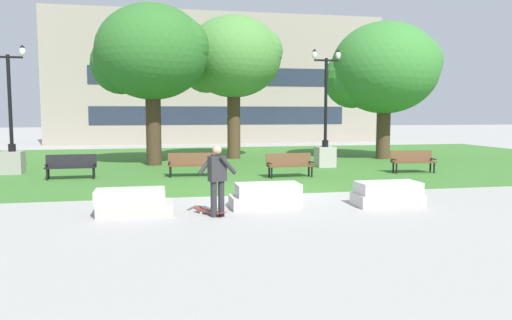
{
  "coord_description": "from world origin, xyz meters",
  "views": [
    {
      "loc": [
        -3.35,
        -14.58,
        2.51
      ],
      "look_at": [
        -0.67,
        -1.4,
        1.2
      ],
      "focal_mm": 35.0,
      "sensor_mm": 36.0,
      "label": 1
    }
  ],
  "objects": [
    {
      "name": "ground_plane",
      "position": [
        0.0,
        0.0,
        0.0
      ],
      "size": [
        140.0,
        140.0,
        0.0
      ],
      "primitive_type": "plane",
      "color": "#A3A09B"
    },
    {
      "name": "grass_lawn",
      "position": [
        0.0,
        10.0,
        0.01
      ],
      "size": [
        40.0,
        20.0,
        0.02
      ],
      "primitive_type": "cube",
      "color": "#3D752D",
      "rests_on": "ground"
    },
    {
      "name": "concrete_block_center",
      "position": [
        -3.9,
        -2.28,
        0.31
      ],
      "size": [
        1.84,
        0.9,
        0.64
      ],
      "color": "#B2ADA3",
      "rests_on": "ground"
    },
    {
      "name": "concrete_block_left",
      "position": [
        -0.52,
        -2.01,
        0.31
      ],
      "size": [
        1.81,
        0.9,
        0.64
      ],
      "color": "#BCB7B2",
      "rests_on": "ground"
    },
    {
      "name": "concrete_block_right",
      "position": [
        2.74,
        -2.35,
        0.31
      ],
      "size": [
        1.8,
        0.9,
        0.64
      ],
      "color": "#BCB7B2",
      "rests_on": "ground"
    },
    {
      "name": "person_skateboarder",
      "position": [
        -1.91,
        -2.86,
        0.97
      ],
      "size": [
        0.94,
        0.43,
        1.71
      ],
      "color": "#28282D",
      "rests_on": "ground"
    },
    {
      "name": "skateboard",
      "position": [
        -2.06,
        -2.62,
        0.09
      ],
      "size": [
        0.73,
        0.96,
        0.14
      ],
      "color": "maroon",
      "rests_on": "ground"
    },
    {
      "name": "park_bench_near_left",
      "position": [
        6.95,
        3.96,
        0.54
      ],
      "size": [
        1.83,
        0.65,
        0.9
      ],
      "color": "brown",
      "rests_on": "grass_lawn"
    },
    {
      "name": "park_bench_near_right",
      "position": [
        1.67,
        3.66,
        0.54
      ],
      "size": [
        1.83,
        0.65,
        0.9
      ],
      "color": "brown",
      "rests_on": "grass_lawn"
    },
    {
      "name": "park_bench_far_left",
      "position": [
        -6.41,
        4.75,
        0.54
      ],
      "size": [
        1.82,
        0.59,
        0.9
      ],
      "color": "black",
      "rests_on": "grass_lawn"
    },
    {
      "name": "park_bench_far_right",
      "position": [
        -1.98,
        4.58,
        0.54
      ],
      "size": [
        1.84,
        0.68,
        0.9
      ],
      "color": "brown",
      "rests_on": "grass_lawn"
    },
    {
      "name": "lamp_post_left",
      "position": [
        4.17,
        6.75,
        1.08
      ],
      "size": [
        1.32,
        0.8,
        5.25
      ],
      "color": "#ADA89E",
      "rests_on": "grass_lawn"
    },
    {
      "name": "lamp_post_right",
      "position": [
        -8.95,
        6.82,
        1.05
      ],
      "size": [
        1.32,
        0.8,
        5.12
      ],
      "color": "gray",
      "rests_on": "grass_lawn"
    },
    {
      "name": "tree_far_right",
      "position": [
        -3.46,
        9.1,
        5.14
      ],
      "size": [
        5.38,
        5.12,
        7.38
      ],
      "color": "#42301E",
      "rests_on": "grass_lawn"
    },
    {
      "name": "tree_near_left",
      "position": [
        8.41,
        9.89,
        4.7
      ],
      "size": [
        5.86,
        5.58,
        7.13
      ],
      "color": "#4C3823",
      "rests_on": "grass_lawn"
    },
    {
      "name": "tree_near_right",
      "position": [
        0.71,
        11.62,
        5.27
      ],
      "size": [
        5.24,
        4.99,
        7.46
      ],
      "color": "#4C3823",
      "rests_on": "grass_lawn"
    },
    {
      "name": "building_facade_distant",
      "position": [
        1.76,
        24.5,
        5.07
      ],
      "size": [
        26.35,
        1.03,
        10.15
      ],
      "color": "gray",
      "rests_on": "ground"
    }
  ]
}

